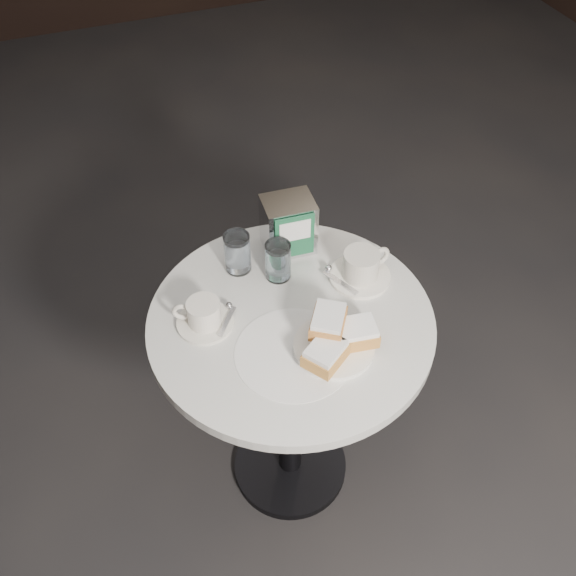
{
  "coord_description": "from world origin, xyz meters",
  "views": [
    {
      "loc": [
        -0.37,
        -0.95,
        1.92
      ],
      "look_at": [
        0.0,
        0.02,
        0.83
      ],
      "focal_mm": 40.0,
      "sensor_mm": 36.0,
      "label": 1
    }
  ],
  "objects_px": {
    "water_glass_left": "(237,253)",
    "water_glass_right": "(278,261)",
    "cafe_table": "(291,367)",
    "coffee_cup_left": "(204,315)",
    "beignet_plate": "(336,340)",
    "coffee_cup_right": "(361,267)",
    "napkin_dispenser": "(288,225)"
  },
  "relations": [
    {
      "from": "coffee_cup_left",
      "to": "cafe_table",
      "type": "bearing_deg",
      "value": 7.56
    },
    {
      "from": "cafe_table",
      "to": "napkin_dispenser",
      "type": "distance_m",
      "value": 0.37
    },
    {
      "from": "water_glass_left",
      "to": "napkin_dispenser",
      "type": "bearing_deg",
      "value": 11.3
    },
    {
      "from": "cafe_table",
      "to": "napkin_dispenser",
      "type": "xyz_separation_m",
      "value": [
        0.08,
        0.24,
        0.27
      ]
    },
    {
      "from": "coffee_cup_right",
      "to": "cafe_table",
      "type": "bearing_deg",
      "value": -173.14
    },
    {
      "from": "cafe_table",
      "to": "water_glass_left",
      "type": "distance_m",
      "value": 0.33
    },
    {
      "from": "cafe_table",
      "to": "coffee_cup_right",
      "type": "bearing_deg",
      "value": 16.97
    },
    {
      "from": "beignet_plate",
      "to": "water_glass_right",
      "type": "relative_size",
      "value": 2.23
    },
    {
      "from": "beignet_plate",
      "to": "coffee_cup_right",
      "type": "distance_m",
      "value": 0.24
    },
    {
      "from": "napkin_dispenser",
      "to": "coffee_cup_right",
      "type": "bearing_deg",
      "value": -49.22
    },
    {
      "from": "beignet_plate",
      "to": "coffee_cup_right",
      "type": "xyz_separation_m",
      "value": [
        0.15,
        0.19,
        0.0
      ]
    },
    {
      "from": "cafe_table",
      "to": "coffee_cup_left",
      "type": "xyz_separation_m",
      "value": [
        -0.2,
        0.06,
        0.23
      ]
    },
    {
      "from": "water_glass_right",
      "to": "napkin_dispenser",
      "type": "height_order",
      "value": "napkin_dispenser"
    },
    {
      "from": "water_glass_right",
      "to": "napkin_dispenser",
      "type": "xyz_separation_m",
      "value": [
        0.06,
        0.09,
        0.03
      ]
    },
    {
      "from": "coffee_cup_left",
      "to": "coffee_cup_right",
      "type": "relative_size",
      "value": 0.99
    },
    {
      "from": "beignet_plate",
      "to": "napkin_dispenser",
      "type": "bearing_deg",
      "value": 86.57
    },
    {
      "from": "coffee_cup_right",
      "to": "water_glass_left",
      "type": "relative_size",
      "value": 1.67
    },
    {
      "from": "cafe_table",
      "to": "coffee_cup_right",
      "type": "xyz_separation_m",
      "value": [
        0.22,
        0.07,
        0.23
      ]
    },
    {
      "from": "water_glass_left",
      "to": "water_glass_right",
      "type": "height_order",
      "value": "water_glass_left"
    },
    {
      "from": "beignet_plate",
      "to": "cafe_table",
      "type": "bearing_deg",
      "value": 116.43
    },
    {
      "from": "water_glass_left",
      "to": "water_glass_right",
      "type": "relative_size",
      "value": 1.04
    },
    {
      "from": "coffee_cup_left",
      "to": "napkin_dispenser",
      "type": "xyz_separation_m",
      "value": [
        0.28,
        0.18,
        0.05
      ]
    },
    {
      "from": "beignet_plate",
      "to": "water_glass_left",
      "type": "distance_m",
      "value": 0.36
    },
    {
      "from": "coffee_cup_left",
      "to": "water_glass_left",
      "type": "relative_size",
      "value": 1.65
    },
    {
      "from": "cafe_table",
      "to": "napkin_dispenser",
      "type": "height_order",
      "value": "napkin_dispenser"
    },
    {
      "from": "cafe_table",
      "to": "coffee_cup_right",
      "type": "distance_m",
      "value": 0.32
    },
    {
      "from": "water_glass_left",
      "to": "beignet_plate",
      "type": "bearing_deg",
      "value": -68.94
    },
    {
      "from": "cafe_table",
      "to": "coffee_cup_left",
      "type": "distance_m",
      "value": 0.31
    },
    {
      "from": "cafe_table",
      "to": "water_glass_right",
      "type": "xyz_separation_m",
      "value": [
        0.02,
        0.15,
        0.25
      ]
    },
    {
      "from": "water_glass_left",
      "to": "water_glass_right",
      "type": "distance_m",
      "value": 0.11
    },
    {
      "from": "beignet_plate",
      "to": "coffee_cup_right",
      "type": "relative_size",
      "value": 1.29
    },
    {
      "from": "water_glass_right",
      "to": "napkin_dispenser",
      "type": "bearing_deg",
      "value": 55.78
    }
  ]
}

